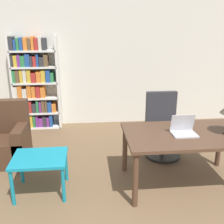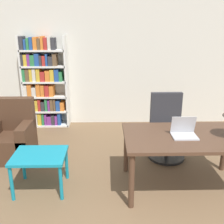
{
  "view_description": "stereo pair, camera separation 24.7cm",
  "coord_description": "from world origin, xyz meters",
  "px_view_note": "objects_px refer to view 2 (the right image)",
  "views": [
    {
      "loc": [
        -0.58,
        -0.99,
        2.03
      ],
      "look_at": [
        -0.27,
        2.2,
        0.98
      ],
      "focal_mm": 42.0,
      "sensor_mm": 36.0,
      "label": 1
    },
    {
      "loc": [
        -0.34,
        -1.01,
        2.03
      ],
      "look_at": [
        -0.27,
        2.2,
        0.98
      ],
      "focal_mm": 42.0,
      "sensor_mm": 36.0,
      "label": 2
    }
  ],
  "objects_px": {
    "armchair": "(12,139)",
    "bookshelf": "(43,84)",
    "desk": "(185,142)",
    "office_chair": "(167,130)",
    "side_table_blue": "(40,159)",
    "laptop": "(184,132)"
  },
  "relations": [
    {
      "from": "desk",
      "to": "office_chair",
      "type": "relative_size",
      "value": 1.5
    },
    {
      "from": "laptop",
      "to": "side_table_blue",
      "type": "xyz_separation_m",
      "value": [
        -1.82,
        0.01,
        -0.36
      ]
    },
    {
      "from": "laptop",
      "to": "bookshelf",
      "type": "relative_size",
      "value": 0.16
    },
    {
      "from": "desk",
      "to": "bookshelf",
      "type": "height_order",
      "value": "bookshelf"
    },
    {
      "from": "armchair",
      "to": "office_chair",
      "type": "bearing_deg",
      "value": -0.45
    },
    {
      "from": "desk",
      "to": "side_table_blue",
      "type": "distance_m",
      "value": 1.87
    },
    {
      "from": "side_table_blue",
      "to": "laptop",
      "type": "bearing_deg",
      "value": -0.25
    },
    {
      "from": "desk",
      "to": "side_table_blue",
      "type": "relative_size",
      "value": 2.34
    },
    {
      "from": "desk",
      "to": "office_chair",
      "type": "distance_m",
      "value": 0.91
    },
    {
      "from": "office_chair",
      "to": "side_table_blue",
      "type": "xyz_separation_m",
      "value": [
        -1.82,
        -0.9,
        -0.02
      ]
    },
    {
      "from": "side_table_blue",
      "to": "armchair",
      "type": "height_order",
      "value": "armchair"
    },
    {
      "from": "desk",
      "to": "side_table_blue",
      "type": "bearing_deg",
      "value": -179.61
    },
    {
      "from": "side_table_blue",
      "to": "bookshelf",
      "type": "bearing_deg",
      "value": 100.96
    },
    {
      "from": "armchair",
      "to": "bookshelf",
      "type": "xyz_separation_m",
      "value": [
        0.22,
        1.43,
        0.6
      ]
    },
    {
      "from": "desk",
      "to": "laptop",
      "type": "bearing_deg",
      "value": -150.86
    },
    {
      "from": "armchair",
      "to": "bookshelf",
      "type": "distance_m",
      "value": 1.57
    },
    {
      "from": "laptop",
      "to": "bookshelf",
      "type": "bearing_deg",
      "value": 133.94
    },
    {
      "from": "laptop",
      "to": "side_table_blue",
      "type": "relative_size",
      "value": 0.46
    },
    {
      "from": "armchair",
      "to": "bookshelf",
      "type": "relative_size",
      "value": 0.5
    },
    {
      "from": "side_table_blue",
      "to": "office_chair",
      "type": "bearing_deg",
      "value": 26.28
    },
    {
      "from": "desk",
      "to": "laptop",
      "type": "distance_m",
      "value": 0.15
    },
    {
      "from": "office_chair",
      "to": "bookshelf",
      "type": "bearing_deg",
      "value": 147.54
    }
  ]
}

